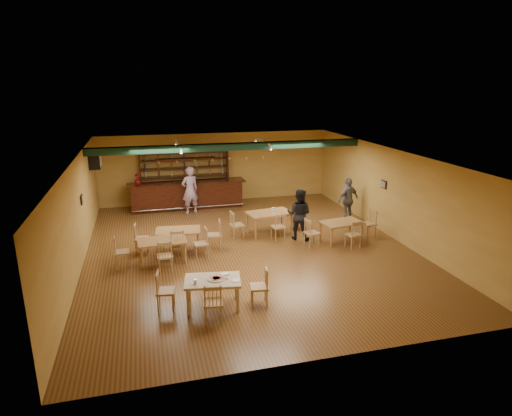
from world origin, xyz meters
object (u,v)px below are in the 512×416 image
object	(u,v)px
bar_counter	(187,195)
near_table	(213,293)
dining_table_d	(341,231)
dining_table_a	(179,240)
dining_table_b	(269,223)
patron_right_a	(299,214)
patron_bar	(190,190)
dining_table_c	(163,251)

from	to	relation	value
bar_counter	near_table	bearing A→B (deg)	-92.04
bar_counter	dining_table_d	bearing A→B (deg)	-49.34
dining_table_d	bar_counter	bearing A→B (deg)	121.05
dining_table_a	dining_table_b	world-z (taller)	dining_table_b
patron_right_a	dining_table_b	bearing A→B (deg)	-12.83
bar_counter	dining_table_a	size ratio (longest dim) A/B	3.53
near_table	patron_bar	bearing A→B (deg)	96.19
near_table	dining_table_d	bearing A→B (deg)	42.97
bar_counter	dining_table_a	world-z (taller)	bar_counter
patron_bar	dining_table_a	bearing A→B (deg)	59.15
bar_counter	dining_table_c	size ratio (longest dim) A/B	3.48
bar_counter	dining_table_b	xyz separation A→B (m)	(2.45, -3.90, -0.18)
bar_counter	dining_table_d	size ratio (longest dim) A/B	3.57
dining_table_a	bar_counter	bearing A→B (deg)	87.00
dining_table_a	dining_table_c	world-z (taller)	dining_table_c
patron_right_a	bar_counter	bearing A→B (deg)	-23.16
bar_counter	near_table	size ratio (longest dim) A/B	3.72
bar_counter	patron_bar	xyz separation A→B (m)	(0.04, -0.83, 0.39)
dining_table_c	dining_table_a	bearing A→B (deg)	54.01
dining_table_a	patron_bar	world-z (taller)	patron_bar
dining_table_d	patron_bar	world-z (taller)	patron_bar
dining_table_c	patron_bar	size ratio (longest dim) A/B	0.73
dining_table_a	near_table	distance (m)	3.86
patron_right_a	dining_table_a	bearing A→B (deg)	32.88
dining_table_a	dining_table_c	xyz separation A→B (m)	(-0.54, -0.83, 0.01)
near_table	patron_right_a	world-z (taller)	patron_right_a
bar_counter	dining_table_c	xyz separation A→B (m)	(-1.32, -5.57, -0.22)
patron_bar	patron_right_a	bearing A→B (deg)	110.62
bar_counter	patron_right_a	bearing A→B (deg)	-55.33
dining_table_d	dining_table_c	bearing A→B (deg)	173.25
bar_counter	patron_right_a	size ratio (longest dim) A/B	2.79
dining_table_a	dining_table_b	xyz separation A→B (m)	(3.23, 0.85, 0.04)
bar_counter	patron_right_a	xyz separation A→B (m)	(3.25, -4.70, 0.30)
patron_bar	dining_table_c	bearing A→B (deg)	54.98
patron_right_a	dining_table_d	bearing A→B (deg)	-172.25
patron_bar	dining_table_d	bearing A→B (deg)	116.22
dining_table_d	near_table	xyz separation A→B (m)	(-4.84, -3.29, 0.01)
dining_table_a	dining_table_d	size ratio (longest dim) A/B	1.01
dining_table_c	dining_table_d	distance (m)	5.86
dining_table_b	patron_right_a	bearing A→B (deg)	-53.43
dining_table_a	dining_table_d	world-z (taller)	dining_table_a
patron_bar	dining_table_b	bearing A→B (deg)	109.08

